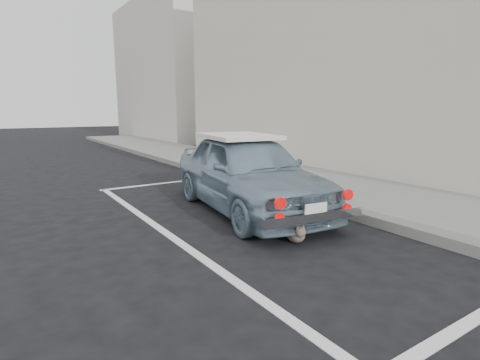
{
  "coord_description": "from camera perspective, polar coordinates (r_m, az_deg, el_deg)",
  "views": [
    {
      "loc": [
        -2.81,
        -1.81,
        1.72
      ],
      "look_at": [
        0.04,
        2.52,
        0.75
      ],
      "focal_mm": 28.0,
      "sensor_mm": 36.0,
      "label": 1
    }
  ],
  "objects": [
    {
      "name": "pline_front",
      "position": [
        9.11,
        -11.37,
        -0.46
      ],
      "size": [
        3.0,
        0.12,
        0.01
      ],
      "primitive_type": "cube",
      "color": "silver",
      "rests_on": "ground"
    },
    {
      "name": "building_far",
      "position": [
        23.76,
        -10.89,
        15.95
      ],
      "size": [
        3.5,
        10.0,
        8.0
      ],
      "primitive_type": "cube",
      "color": "beige",
      "rests_on": "ground"
    },
    {
      "name": "sidewalk",
      "position": [
        7.3,
        23.71,
        -3.33
      ],
      "size": [
        2.8,
        40.0,
        0.15
      ],
      "primitive_type": "cube",
      "color": "slate",
      "rests_on": "ground"
    },
    {
      "name": "retro_coupe",
      "position": [
        6.43,
        1.17,
        1.26
      ],
      "size": [
        2.12,
        4.11,
        1.34
      ],
      "rotation": [
        0.0,
        0.0,
        -0.14
      ],
      "color": "gray",
      "rests_on": "ground"
    },
    {
      "name": "shop_building",
      "position": [
        10.97,
        25.38,
        18.91
      ],
      "size": [
        3.5,
        18.0,
        7.0
      ],
      "color": "beige",
      "rests_on": "ground"
    },
    {
      "name": "cat",
      "position": [
        5.03,
        8.52,
        -7.94
      ],
      "size": [
        0.35,
        0.51,
        0.29
      ],
      "rotation": [
        0.0,
        0.0,
        -0.35
      ],
      "color": "#756659",
      "rests_on": "ground"
    },
    {
      "name": "ground",
      "position": [
        3.76,
        22.21,
        -17.5
      ],
      "size": [
        80.0,
        80.0,
        0.0
      ],
      "primitive_type": "plane",
      "color": "black",
      "rests_on": "ground"
    },
    {
      "name": "pline_side",
      "position": [
        5.45,
        -11.15,
        -7.96
      ],
      "size": [
        0.12,
        7.0,
        0.01
      ],
      "primitive_type": "cube",
      "color": "silver",
      "rests_on": "ground"
    }
  ]
}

